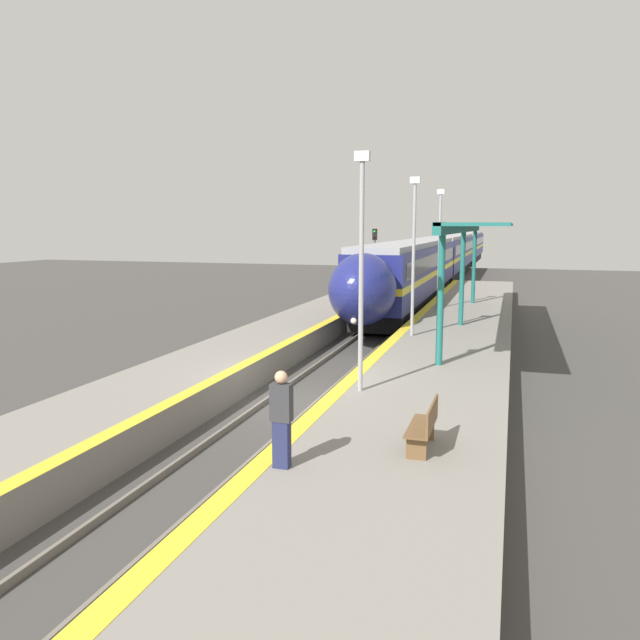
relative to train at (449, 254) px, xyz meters
name	(u,v)px	position (x,y,z in m)	size (l,w,h in m)	color
ground_plane	(292,404)	(0.00, -43.35, -2.33)	(120.00, 120.00, 0.00)	#423F3D
rail_left	(268,400)	(-0.72, -43.35, -2.26)	(0.08, 90.00, 0.15)	slate
rail_right	(316,404)	(0.72, -43.35, -2.26)	(0.08, 90.00, 0.15)	slate
train	(449,254)	(0.00, 0.00, 0.00)	(2.84, 73.25, 4.07)	black
platform_right	(423,400)	(3.71, -43.35, -1.89)	(4.31, 64.00, 0.89)	gray
platform_left	(192,381)	(-3.16, -43.35, -1.89)	(3.20, 64.00, 0.89)	gray
platform_bench	(425,425)	(4.41, -48.26, -0.98)	(0.44, 1.46, 0.89)	brown
person_waiting	(281,418)	(2.17, -49.84, -0.56)	(0.36, 0.22, 1.70)	navy
railway_signal	(374,259)	(-2.57, -20.74, 0.58)	(0.28, 0.28, 4.80)	#59595E
lamppost_near	(361,258)	(2.27, -44.54, 1.89)	(0.36, 0.20, 5.88)	#9E9EA3
lamppost_mid	(414,247)	(2.27, -36.23, 1.89)	(0.36, 0.20, 5.88)	#9E9EA3
lamppost_far	(439,241)	(2.27, -27.91, 1.89)	(0.36, 0.20, 5.88)	#9E9EA3
station_canopy	(478,230)	(4.41, -33.11, 2.50)	(2.02, 18.74, 4.22)	#1E6B66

